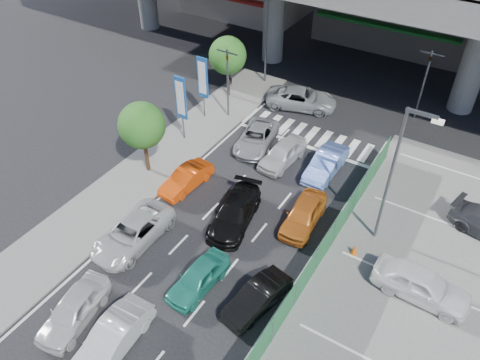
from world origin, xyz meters
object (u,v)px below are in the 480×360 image
Objects in this scene: signboard_near at (181,100)px; parked_sedan_white at (422,284)px; street_lamp_right at (396,168)px; street_lamp_left at (269,26)px; traffic_light_left at (227,67)px; crossing_wagon_silver at (302,99)px; tree_far at (228,56)px; sedan_white_front_mid at (283,153)px; traffic_light_right at (428,68)px; tree_near at (142,126)px; traffic_cone at (355,249)px; taxi_teal_mid at (198,278)px; taxi_orange_left at (187,179)px; hatch_white_back_mid at (113,338)px; hatch_black_mid_right at (257,298)px; kei_truck_front_right at (326,164)px; van_white_back_left at (74,309)px; sedan_black_mid at (235,213)px; sedan_white_mid_left at (133,233)px; wagon_silver_front_left at (256,138)px; taxi_orange_right at (304,214)px; signboard_far at (203,79)px.

parked_sedan_white is at bearing -14.94° from signboard_near.
street_lamp_right is 18.06m from street_lamp_left.
crossing_wagon_silver is (3.97, 3.99, -3.21)m from traffic_light_left.
tree_far reaches higher than sedan_white_front_mid.
street_lamp_right is at bearing -82.66° from traffic_light_right.
sedan_white_front_mid is at bearing 37.82° from tree_near.
traffic_cone is at bearing 0.94° from tree_near.
tree_far reaches higher than taxi_teal_mid.
parked_sedan_white is at bearing 2.95° from taxi_orange_left.
hatch_white_back_mid is 15.36m from sedan_white_front_mid.
hatch_black_mid_right is (-3.35, -7.13, -4.16)m from street_lamp_right.
tree_near is 11.39m from kei_truck_front_right.
van_white_back_left is at bearing -108.34° from traffic_light_right.
hatch_white_back_mid is 0.88× the size of sedan_black_mid.
kei_truck_front_right is (6.54, 5.63, 0.08)m from taxi_orange_left.
crossing_wagon_silver is at bearing 78.69° from van_white_back_left.
crossing_wagon_silver is (-4.75, 6.33, 0.03)m from kei_truck_front_right.
traffic_light_left is 15.70m from taxi_teal_mid.
sedan_white_mid_left reaches higher than traffic_cone.
crossing_wagon_silver is (-9.41, 9.99, -4.05)m from street_lamp_right.
sedan_white_mid_left is (-10.89, -7.06, -4.08)m from street_lamp_right.
traffic_light_left is at bearing 138.20° from wagon_silver_front_left.
traffic_light_left is at bearing 120.84° from taxi_teal_mid.
street_lamp_left is 1.98× the size of sedan_white_front_mid.
tree_near reaches higher than taxi_teal_mid.
street_lamp_right is 1.91× the size of kei_truck_front_right.
tree_far is 1.19× the size of van_white_back_left.
street_lamp_left is at bearing 138.37° from street_lamp_right.
parked_sedan_white is (17.04, -0.60, -2.56)m from tree_near.
traffic_cone is (3.22, -0.64, -0.29)m from taxi_orange_right.
parked_sedan_white is (4.54, -15.60, -3.11)m from traffic_light_right.
tree_far reaches higher than sedan_black_mid.
crossing_wagon_silver reaches higher than taxi_orange_right.
signboard_far is (-14.77, 4.99, -1.71)m from street_lamp_right.
kei_truck_front_right is at bearing 9.73° from signboard_near.
signboard_near is 9.70m from crossing_wagon_silver.
crossing_wagon_silver is (-2.25, 12.97, 0.03)m from sedan_black_mid.
tree_far is 7.45m from wagon_silver_front_left.
tree_far is 21.17m from parked_sedan_white.
street_lamp_right is 1.61× the size of sedan_white_mid_left.
crossing_wagon_silver is at bearing 14.98° from tree_far.
signboard_near is (-0.87, -10.01, -1.71)m from street_lamp_left.
hatch_black_mid_right is 5.99m from traffic_cone.
wagon_silver_front_left is at bearing -41.53° from tree_far.
kei_truck_front_right is at bearing 59.86° from sedan_white_mid_left.
street_lamp_right is (13.37, -6.00, 0.83)m from traffic_light_left.
sedan_white_mid_left is at bearing 176.47° from taxi_teal_mid.
crossing_wagon_silver is (1.49, 17.05, 0.03)m from sedan_white_mid_left.
van_white_back_left is 0.88× the size of wagon_silver_front_left.
parked_sedan_white is at bearing -152.25° from crossing_wagon_silver.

